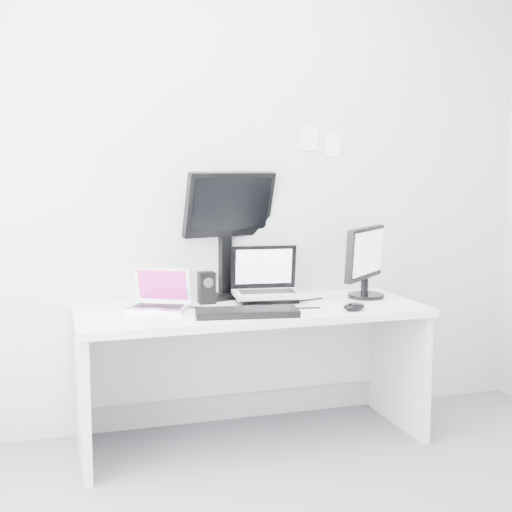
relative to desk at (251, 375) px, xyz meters
name	(u,v)px	position (x,y,z in m)	size (l,w,h in m)	color
back_wall	(233,186)	(0.00, 0.35, 0.99)	(3.60, 3.60, 0.00)	silver
desk	(251,375)	(0.00, 0.00, 0.00)	(1.80, 0.70, 0.73)	white
macbook	(158,289)	(-0.48, 0.06, 0.48)	(0.30, 0.22, 0.22)	silver
speaker	(207,288)	(-0.20, 0.17, 0.45)	(0.08, 0.08, 0.17)	black
dell_laptop	(268,274)	(0.13, 0.12, 0.52)	(0.37, 0.28, 0.30)	#B8BAC0
rear_monitor	(228,233)	(-0.04, 0.31, 0.73)	(0.53, 0.19, 0.72)	black
samsung_monitor	(367,261)	(0.69, 0.07, 0.57)	(0.45, 0.21, 0.41)	black
keyboard	(247,312)	(-0.08, -0.20, 0.38)	(0.50, 0.18, 0.03)	black
mouse	(354,307)	(0.47, -0.25, 0.39)	(0.12, 0.08, 0.04)	black
wall_note_0	(309,138)	(0.45, 0.34, 1.26)	(0.10, 0.00, 0.14)	white
wall_note_1	(333,145)	(0.60, 0.34, 1.22)	(0.09, 0.00, 0.13)	white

